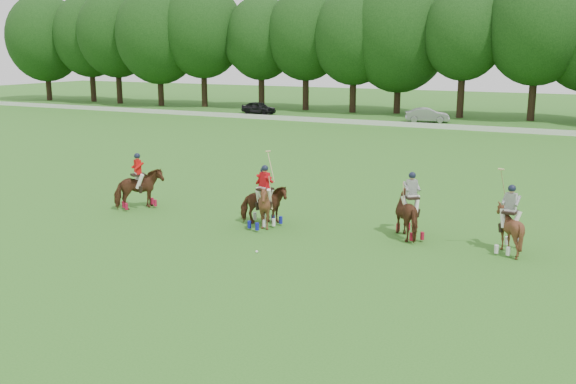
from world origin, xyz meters
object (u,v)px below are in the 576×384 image
at_px(polo_ball, 257,252).
at_px(car_left, 259,108).
at_px(polo_red_a, 139,189).
at_px(car_mid, 427,115).
at_px(polo_stripe_a, 411,214).
at_px(polo_red_b, 264,204).
at_px(polo_stripe_b, 509,228).
at_px(polo_red_c, 265,205).

bearing_deg(polo_ball, car_left, 118.85).
height_order(car_left, polo_red_a, polo_red_a).
distance_m(polo_red_a, polo_ball, 8.18).
xyz_separation_m(car_mid, polo_ball, (4.88, -41.60, -0.62)).
distance_m(car_left, polo_red_a, 41.44).
bearing_deg(polo_red_a, polo_stripe_a, 4.78).
relative_size(polo_red_b, polo_stripe_a, 1.17).
bearing_deg(polo_red_b, polo_red_a, -178.77).
bearing_deg(car_mid, polo_red_a, 159.19).
height_order(car_mid, polo_stripe_b, polo_stripe_b).
xyz_separation_m(car_mid, polo_stripe_b, (12.44, -37.73, 0.17)).
height_order(car_left, polo_ball, car_left).
relative_size(car_mid, polo_stripe_a, 1.67).
bearing_deg(polo_red_b, polo_red_c, -55.95).
bearing_deg(polo_red_b, polo_ball, -65.51).
relative_size(car_mid, polo_ball, 44.91).
bearing_deg(polo_red_a, polo_stripe_b, 2.79).
height_order(car_left, polo_stripe_b, polo_stripe_b).
distance_m(polo_red_b, polo_stripe_b, 9.06).
bearing_deg(polo_stripe_a, polo_red_a, -175.22).
height_order(polo_stripe_a, polo_stripe_b, polo_stripe_b).
bearing_deg(polo_stripe_a, car_mid, 103.49).
xyz_separation_m(polo_red_c, polo_stripe_b, (8.78, 0.99, -0.06)).
bearing_deg(car_left, polo_ball, -142.79).
height_order(polo_red_b, polo_stripe_a, polo_red_b).
height_order(polo_red_a, polo_ball, polo_red_a).
xyz_separation_m(polo_red_a, polo_ball, (7.51, -3.13, -0.84)).
height_order(car_mid, polo_red_b, polo_red_b).
height_order(polo_red_a, polo_stripe_b, polo_stripe_b).
distance_m(polo_red_a, polo_red_b, 6.03).
xyz_separation_m(polo_red_b, polo_red_c, (0.26, -0.39, 0.08)).
relative_size(polo_red_b, polo_red_c, 1.16).
bearing_deg(polo_red_a, car_left, 111.82).
relative_size(car_left, polo_ball, 42.47).
xyz_separation_m(polo_stripe_a, polo_ball, (-4.11, -4.11, -0.84)).
height_order(polo_red_b, polo_stripe_b, polo_stripe_b).
xyz_separation_m(car_mid, polo_red_b, (3.39, -38.34, 0.15)).
bearing_deg(polo_stripe_a, polo_stripe_b, -3.91).
distance_m(car_left, polo_red_c, 44.39).
bearing_deg(car_left, polo_stripe_b, -132.71).
relative_size(car_left, polo_red_b, 1.35).
bearing_deg(car_left, polo_red_a, -149.81).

